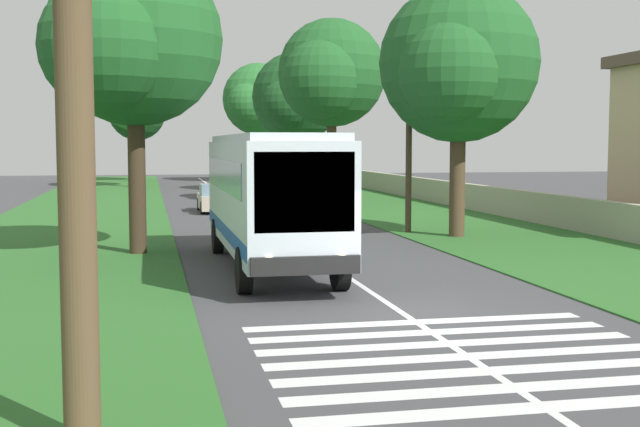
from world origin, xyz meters
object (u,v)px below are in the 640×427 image
Objects in this scene: trailing_car_0 at (216,199)px; roadside_tree_left_1 at (136,114)px; trailing_minibus_0 at (244,171)px; roadside_tree_right_0 at (257,101)px; roadside_tree_right_3 at (455,67)px; roadside_tree_right_2 at (328,76)px; coach_bus at (268,192)px; roadside_tree_left_3 at (133,99)px; trailing_car_1 at (259,188)px; utility_pole at (409,117)px; roadside_tree_right_1 at (295,100)px; roadside_tree_left_2 at (129,44)px.

roadside_tree_left_1 reaches higher than trailing_car_0.
trailing_minibus_0 is 0.55× the size of roadside_tree_right_0.
trailing_car_0 is at bearing 29.64° from roadside_tree_right_3.
trailing_minibus_0 is 0.64× the size of roadside_tree_right_3.
trailing_car_0 is 10.93m from roadside_tree_right_2.
trailing_car_0 is at bearing 125.54° from roadside_tree_right_2.
coach_bus is 26.35m from roadside_tree_right_2.
roadside_tree_left_3 is (-11.65, 0.04, 0.71)m from roadside_tree_left_1.
trailing_minibus_0 reaches higher than trailing_car_1.
roadside_tree_left_3 is at bearing 16.55° from utility_pole.
trailing_minibus_0 is at bearing 6.07° from utility_pole.
roadside_tree_left_3 is 0.90× the size of roadside_tree_right_0.
roadside_tree_left_3 is 0.97× the size of roadside_tree_right_1.
roadside_tree_right_1 is at bearing 1.12° from roadside_tree_right_3.
roadside_tree_left_3 is (7.91, 7.93, 5.45)m from trailing_minibus_0.
roadside_tree_right_2 reaches higher than trailing_minibus_0.
roadside_tree_left_2 is at bearing 168.21° from roadside_tree_right_0.
trailing_car_1 is 24.42m from roadside_tree_right_3.
coach_bus is 45.62m from roadside_tree_left_3.
roadside_tree_right_3 is at bearing -150.36° from trailing_car_0.
roadside_tree_right_3 is at bearing -166.46° from roadside_tree_left_1.
roadside_tree_right_1 is at bearing -178.02° from roadside_tree_right_0.
roadside_tree_left_2 is 11.93m from roadside_tree_right_3.
trailing_car_0 is 17.58m from roadside_tree_left_2.
roadside_tree_right_2 reaches higher than trailing_car_1.
coach_bus reaches higher than trailing_car_0.
roadside_tree_right_3 is at bearing -51.34° from coach_bus.
trailing_car_1 is 25.35m from roadside_tree_right_0.
roadside_tree_left_3 is (45.15, 4.37, 4.85)m from coach_bus.
roadside_tree_right_1 is at bearing -11.07° from coach_bus.
roadside_tree_left_1 is 0.84× the size of roadside_tree_right_2.
coach_bus is 2.60× the size of trailing_car_1.
roadside_tree_right_1 is at bearing -93.52° from trailing_minibus_0.
roadside_tree_left_2 is (-16.08, 3.94, 5.90)m from trailing_car_0.
roadside_tree_right_2 is at bearing -179.11° from roadside_tree_right_0.
roadside_tree_left_1 is (36.97, 4.46, 5.62)m from trailing_car_0.
trailing_minibus_0 is 0.61× the size of roadside_tree_left_3.
trailing_minibus_0 is 12.46m from roadside_tree_left_3.
roadside_tree_right_0 reaches higher than roadside_tree_right_2.
coach_bus is 54.57m from roadside_tree_right_0.
trailing_car_1 is 0.40× the size of roadside_tree_right_0.
roadside_tree_right_2 is (-4.84, -3.51, 6.77)m from trailing_car_1.
coach_bus is 1.28× the size of utility_pole.
roadside_tree_left_2 is at bearing 167.59° from trailing_minibus_0.
utility_pole is at bearing -171.94° from trailing_car_1.
utility_pole is (-21.63, -3.06, 3.87)m from trailing_car_1.
roadside_tree_right_1 reaches higher than roadside_tree_left_2.
roadside_tree_left_1 is 0.89× the size of roadside_tree_right_1.
roadside_tree_left_1 is at bearing -0.21° from roadside_tree_left_3.
roadside_tree_left_3 is (25.32, 4.50, 6.33)m from trailing_car_0.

